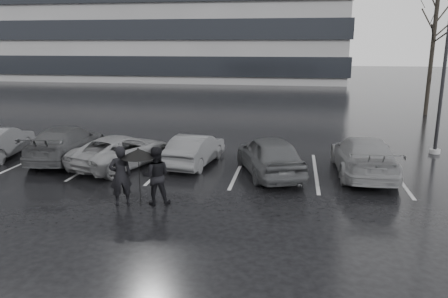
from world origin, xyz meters
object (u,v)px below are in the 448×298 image
car_main (269,155)px  car_west_a (195,149)px  car_east (364,156)px  pedestrian_left (121,176)px  car_west_c (66,143)px  pedestrian_right (156,176)px  car_west_b (122,151)px  tree_north (433,48)px  lamp_post (445,63)px

car_main → car_west_a: size_ratio=1.14×
car_east → pedestrian_left: bearing=28.5°
car_west_a → car_west_c: 5.24m
car_main → pedestrian_left: pedestrian_left is taller
car_west_a → pedestrian_right: bearing=95.3°
car_west_b → car_west_c: car_west_c is taller
car_main → car_west_a: bearing=-35.8°
car_east → tree_north: (5.98, 14.53, 3.57)m
pedestrian_left → tree_north: size_ratio=0.21×
car_main → tree_north: size_ratio=0.49×
pedestrian_left → lamp_post: lamp_post is taller
car_west_b → pedestrian_right: 4.42m
car_west_a → lamp_post: lamp_post is taller
car_east → pedestrian_left: size_ratio=2.68×
pedestrian_right → tree_north: bearing=-136.6°
car_west_a → car_main: bearing=171.3°
pedestrian_right → lamp_post: size_ratio=0.21×
car_main → tree_north: (9.25, 15.07, 3.54)m
car_east → pedestrian_right: size_ratio=2.77×
car_west_b → car_east: 8.84m
car_west_b → pedestrian_left: 4.16m
car_west_c → pedestrian_left: 6.04m
pedestrian_right → car_east: bearing=-160.9°
car_main → pedestrian_left: bearing=22.8°
car_main → car_west_b: size_ratio=0.97×
car_east → pedestrian_right: (-6.32, -3.96, 0.17)m
lamp_post → tree_north: size_ratio=0.97×
pedestrian_left → tree_north: (13.27, 18.72, 3.38)m
car_main → car_west_b: 5.57m
car_main → car_west_c: (-8.12, 0.78, -0.03)m
car_east → tree_north: 16.11m
car_west_b → lamp_post: size_ratio=0.52×
car_west_c → pedestrian_right: size_ratio=2.74×
car_west_a → car_east: car_east is taller
car_main → pedestrian_right: 4.59m
lamp_post → car_west_c: bearing=-167.0°
car_east → pedestrian_right: pedestrian_right is taller
car_main → car_east: size_ratio=0.89×
car_west_b → lamp_post: (12.30, 4.01, 3.16)m
car_west_c → tree_north: bearing=-146.0°
lamp_post → car_west_b: bearing=-162.0°
lamp_post → tree_north: (2.51, 10.85, 0.49)m
car_west_a → car_west_c: size_ratio=0.78×
car_west_a → car_west_c: bearing=8.4°
car_east → tree_north: size_ratio=0.55×
tree_north → car_main: bearing=-121.5°
car_west_b → pedestrian_left: bearing=131.8°
pedestrian_left → pedestrian_right: size_ratio=1.03×
car_west_b → pedestrian_right: size_ratio=2.54×
car_west_c → car_west_a: bearing=175.4°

